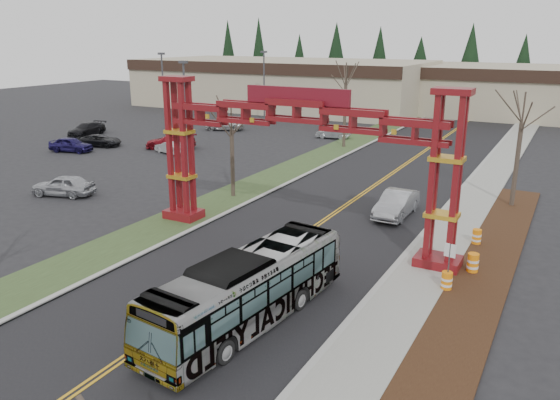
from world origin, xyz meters
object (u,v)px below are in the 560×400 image
Objects in this scene: parked_car_far_a at (333,133)px; barrel_south at (447,282)px; bare_tree_median_far at (346,85)px; retail_building_west at (283,83)px; parked_car_near_b at (170,148)px; parked_car_mid_b at (71,145)px; parked_car_near_a at (63,185)px; parked_car_far_b at (224,125)px; street_sign at (449,257)px; bare_tree_right_far at (522,123)px; light_pole_far at (264,82)px; bare_tree_median_mid at (232,130)px; light_pole_mid at (163,86)px; silver_sedan at (396,204)px; barrel_north at (477,237)px; transit_bus at (249,289)px; barrel_mid at (473,264)px; parked_car_near_c at (100,140)px; gateway_arch at (297,136)px; retail_building_east at (557,92)px; parked_car_far_c at (86,129)px; parked_car_mid_a at (171,141)px; light_pole_near at (185,103)px.

barrel_south is at bearing 24.72° from parked_car_far_a.
retail_building_west is at bearing 128.89° from bare_tree_median_far.
bare_tree_median_far is 9.24× the size of barrel_south.
parked_car_near_b is 0.85× the size of parked_car_mid_b.
retail_building_west is 10.53× the size of parked_car_mid_b.
parked_car_near_a reaches higher than barrel_south.
street_sign is (34.14, -32.17, 0.98)m from parked_car_far_b.
light_pole_far reaches higher than bare_tree_right_far.
bare_tree_right_far is (18.00, 7.11, 0.84)m from bare_tree_median_mid.
barrel_south is at bearing -35.51° from light_pole_mid.
silver_sedan is 10.88m from street_sign.
bare_tree_median_mid is at bearing 174.78° from barrel_north.
bare_tree_median_far is at bearing 121.42° from silver_sedan.
barrel_mid is (7.08, 9.28, -0.96)m from transit_bus.
silver_sedan is at bearing -137.64° from bare_tree_right_far.
transit_bus is 1.56× the size of bare_tree_median_mid.
parked_car_near_c is at bearing 150.67° from transit_bus.
barrel_north is at bearing 84.91° from parked_car_near_b.
street_sign is at bearing -15.09° from gateway_arch.
street_sign is (39.74, -17.18, 1.03)m from parked_car_near_c.
retail_building_east is 8.70× the size of parked_car_mid_b.
light_pole_mid is at bearing 161.60° from bare_tree_right_far.
barrel_south is at bearing -25.64° from bare_tree_median_mid.
light_pole_mid is 49.68m from barrel_mid.
light_pole_mid reaches higher than parked_car_far_c.
parked_car_far_a is at bearing 113.58° from parked_car_mid_a.
parked_car_mid_a is at bearing -79.79° from retail_building_west.
light_pole_near is at bearing -43.40° from light_pole_mid.
parked_car_mid_a is 1.18× the size of parked_car_mid_b.
retail_building_east is 4.20× the size of light_pole_near.
gateway_arch is 33.12m from parked_car_far_a.
parked_car_far_c is (-37.15, 18.81, -5.25)m from gateway_arch.
parked_car_far_b is 46.92m from street_sign.
light_pole_far is (7.06, 26.42, 4.65)m from parked_car_mid_b.
retail_building_west is 41.16m from light_pole_near.
parked_car_near_b is at bearing -48.23° from light_pole_mid.
parked_car_far_a is at bearing 109.67° from gateway_arch.
bare_tree_right_far is 42.18m from light_pole_far.
barrel_south is (8.96, -2.45, -5.51)m from gateway_arch.
parked_car_near_c reaches higher than barrel_south.
barrel_mid is (39.65, -53.85, -3.24)m from retail_building_west.
retail_building_east is at bearing 138.17° from parked_car_near_a.
parked_car_near_a is 0.90× the size of parked_car_far_c.
parked_car_mid_a is 0.60× the size of bare_tree_median_far.
bare_tree_right_far is at bearing 84.42° from barrel_north.
light_pole_mid is at bearing 144.53° from street_sign.
parked_car_near_b is 34.99m from barrel_mid.
bare_tree_median_mid is 0.73× the size of light_pole_far.
transit_bus is at bearing -127.33° from barrel_mid.
retail_building_east is 4.10× the size of light_pole_mid.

